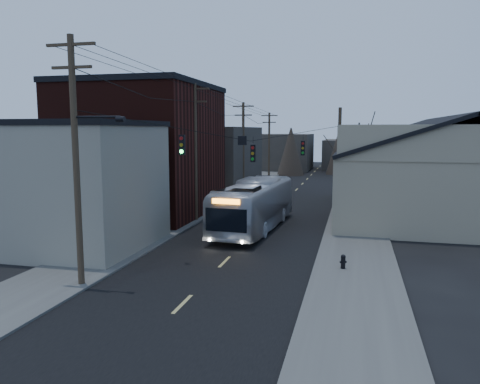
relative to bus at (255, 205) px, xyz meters
name	(u,v)px	position (x,y,z in m)	size (l,w,h in m)	color
ground	(162,325)	(0.19, -16.17, -1.66)	(160.00, 160.00, 0.00)	black
road_surface	(286,200)	(0.19, 13.83, -1.65)	(9.00, 110.00, 0.02)	black
sidewalk_left	(222,197)	(-6.31, 13.83, -1.60)	(4.00, 110.00, 0.12)	#474744
sidewalk_right	(356,202)	(6.69, 13.83, -1.60)	(4.00, 110.00, 0.12)	#474744
building_clapboard	(76,187)	(-8.81, -7.17, 1.84)	(8.00, 8.00, 7.00)	gray
building_brick	(144,151)	(-9.81, 3.83, 3.34)	(10.00, 12.00, 10.00)	black
building_left_far	(211,159)	(-9.31, 19.83, 1.84)	(9.00, 14.00, 7.00)	#37322C
warehouse	(442,181)	(13.19, 8.83, 1.04)	(16.16, 20.60, 7.73)	gray
building_far_left	(281,152)	(-5.81, 48.83, 1.34)	(10.00, 12.00, 6.00)	#37322C
building_far_right	(359,154)	(7.19, 53.83, 0.84)	(12.00, 14.00, 5.00)	#37322C
bare_tree	(358,173)	(6.69, 3.83, 1.94)	(0.40, 0.40, 7.20)	black
utility_lines	(241,151)	(-2.92, 7.97, 3.29)	(11.24, 45.28, 10.50)	#382B1E
bus	(255,205)	(0.00, 0.00, 0.00)	(2.79, 11.93, 3.32)	#AAADB6
parked_car	(243,196)	(-3.49, 11.23, -1.04)	(1.31, 3.76, 1.24)	#A5A7AD
fire_hydrant	(343,261)	(6.09, -8.25, -1.18)	(0.33, 0.23, 0.68)	black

